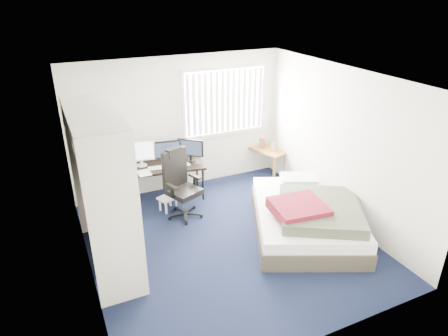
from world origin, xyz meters
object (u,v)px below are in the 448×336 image
office_chair (181,191)px  bed (307,216)px  desk (166,162)px  nightstand (267,152)px

office_chair → bed: office_chair is taller
office_chair → desk: bearing=91.7°
nightstand → bed: nightstand is taller
desk → nightstand: 2.15m
desk → bed: size_ratio=0.55×
desk → bed: 2.64m
desk → nightstand: bearing=2.5°
office_chair → nightstand: office_chair is taller
office_chair → nightstand: bearing=20.5°
nightstand → bed: size_ratio=0.36×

